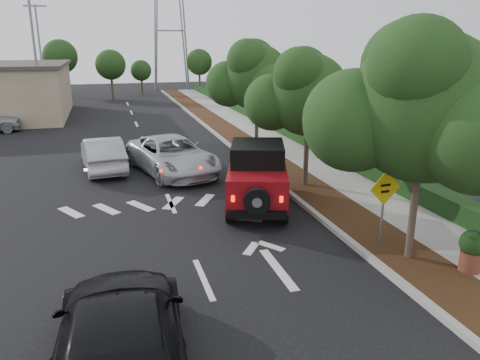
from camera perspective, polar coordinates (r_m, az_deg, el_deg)
name	(u,v)px	position (r m, az deg, el deg)	size (l,w,h in m)	color
ground	(204,279)	(12.09, -4.46, -11.96)	(120.00, 120.00, 0.00)	black
curb	(244,157)	(24.08, 0.47, 2.88)	(0.20, 70.00, 0.15)	#9E9B93
planting_strip	(262,156)	(24.38, 2.73, 2.99)	(1.80, 70.00, 0.12)	black
sidewalk	(296,153)	(25.04, 6.86, 3.26)	(2.00, 70.00, 0.12)	gray
hedge	(321,145)	(25.53, 9.80, 4.17)	(0.80, 70.00, 0.80)	black
transmission_tower	(172,90)	(59.27, -8.27, 10.79)	(7.00, 4.00, 28.00)	slate
street_tree_near	(408,260)	(13.79, 19.76, -9.19)	(3.80, 3.80, 5.92)	black
street_tree_mid	(305,187)	(19.45, 7.90, -0.85)	(3.20, 3.20, 5.32)	black
street_tree_far	(256,152)	(25.31, 2.00, 3.37)	(3.40, 3.40, 5.62)	black
light_pole_a	(44,124)	(37.16, -22.83, 6.33)	(2.00, 0.22, 9.00)	slate
light_pole_b	(46,104)	(49.08, -22.52, 8.55)	(2.00, 0.22, 9.00)	slate
red_jeep	(257,175)	(16.71, 2.12, 0.59)	(3.17, 4.71, 2.31)	black
silver_suv_ahead	(172,155)	(21.37, -8.28, 3.00)	(2.72, 5.90, 1.64)	#B3B7BB
black_suv_oncoming	(121,341)	(8.73, -14.36, -18.48)	(2.31, 5.68, 1.65)	black
silver_sedan_oncoming	(103,154)	(22.52, -16.39, 3.07)	(1.64, 4.72, 1.55)	#A1A4A8
speed_hump_sign	(384,197)	(13.96, 17.16, -2.01)	(1.01, 0.12, 2.16)	slate
terracotta_planter	(472,247)	(13.29, 26.47, -7.29)	(0.67, 0.67, 1.16)	brown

